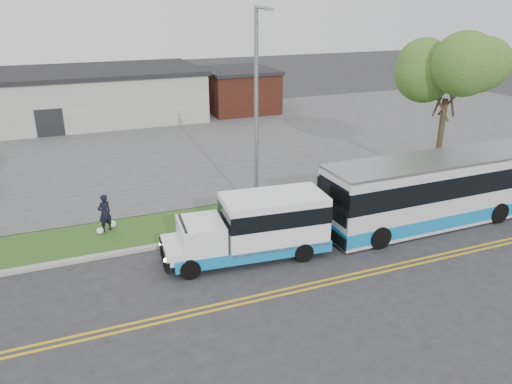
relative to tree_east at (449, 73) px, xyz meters
name	(u,v)px	position (x,y,z in m)	size (l,w,h in m)	color
ground	(215,250)	(-14.00, -3.00, -6.20)	(140.00, 140.00, 0.00)	#28282B
lane_line_north	(248,297)	(-14.00, -6.85, -6.20)	(70.00, 0.12, 0.01)	gold
lane_line_south	(251,302)	(-14.00, -7.15, -6.20)	(70.00, 0.12, 0.01)	gold
curb	(207,238)	(-14.00, -1.90, -6.13)	(80.00, 0.30, 0.15)	#9E9B93
verge	(196,222)	(-14.00, -0.10, -6.15)	(80.00, 3.30, 0.10)	#30521B
parking_lot	(143,146)	(-14.00, 14.00, -6.15)	(80.00, 25.00, 0.10)	#4C4C4F
commercial_building	(47,98)	(-20.00, 24.00, -4.02)	(25.40, 10.40, 4.35)	#9E9E99
brick_wing	(238,90)	(-3.50, 23.00, -4.24)	(6.30, 7.30, 3.90)	brown
tree_east	(449,73)	(0.00, 0.00, 0.00)	(5.20, 5.20, 8.33)	#34241C
streetlight_near	(257,109)	(-11.00, -0.27, -0.97)	(0.35, 1.53, 9.50)	gray
shuttle_bus	(258,225)	(-12.49, -4.08, -4.84)	(6.84, 2.75, 2.56)	#1174B8
transit_bus	(438,190)	(-3.52, -4.11, -4.60)	(11.47, 2.91, 3.17)	silver
pedestrian	(105,213)	(-18.02, 0.42, -5.23)	(0.64, 0.42, 1.75)	black
grocery_bag_left	(100,231)	(-18.32, 0.17, -5.94)	(0.32, 0.32, 0.32)	white
grocery_bag_right	(113,224)	(-17.72, 0.67, -5.94)	(0.32, 0.32, 0.32)	white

